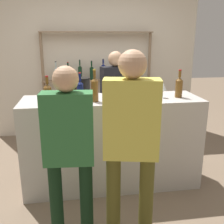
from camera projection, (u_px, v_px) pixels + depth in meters
name	position (u px, v px, depth m)	size (l,w,h in m)	color
ground_plane	(112.00, 182.00, 3.29)	(16.00, 16.00, 0.00)	#7A6651
bar_counter	(112.00, 142.00, 3.14)	(2.05, 0.62, 1.08)	#B7B2AD
back_wall	(96.00, 57.00, 4.72)	(3.65, 0.12, 2.80)	beige
back_shelf	(97.00, 69.00, 4.60)	(1.92, 0.18, 1.84)	#897056
counter_bottle_0	(95.00, 89.00, 2.81)	(0.08, 0.08, 0.35)	brown
counter_bottle_1	(80.00, 90.00, 2.85)	(0.07, 0.07, 0.31)	#0F1956
counter_bottle_2	(48.00, 94.00, 2.68)	(0.08, 0.08, 0.30)	brown
counter_bottle_3	(74.00, 93.00, 2.72)	(0.08, 0.08, 0.31)	black
counter_bottle_4	(179.00, 87.00, 3.02)	(0.08, 0.08, 0.32)	brown
wine_glass	(163.00, 87.00, 2.99)	(0.07, 0.07, 0.17)	silver
ice_bucket	(82.00, 87.00, 3.04)	(0.18, 0.18, 0.23)	black
customer_left	(69.00, 145.00, 2.13)	(0.42, 0.21, 1.55)	black
customer_center	(131.00, 137.00, 2.11)	(0.47, 0.28, 1.67)	brown
server_behind_counter	(115.00, 98.00, 3.71)	(0.43, 0.26, 1.57)	black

